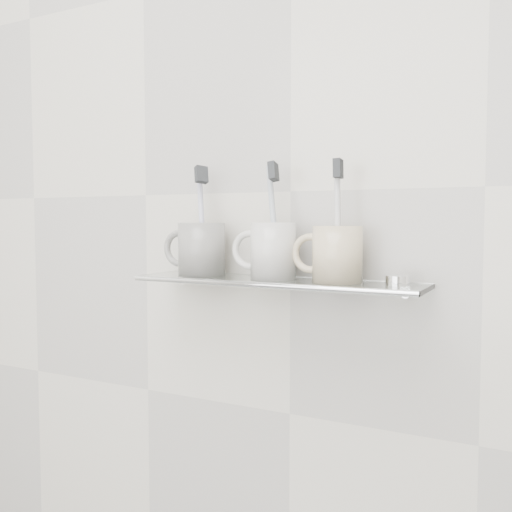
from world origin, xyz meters
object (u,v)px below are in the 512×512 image
Objects in this scene: mug_left at (202,249)px; mug_right at (337,254)px; shelf_glass at (275,282)px; mug_center at (273,251)px.

mug_left is 0.26m from mug_right.
shelf_glass is 5.24× the size of mug_center.
mug_center is at bearing -23.81° from mug_left.
mug_left and mug_center have the same top height.
shelf_glass is at bearing -61.57° from mug_center.
mug_right is at bearing 2.66° from shelf_glass.
shelf_glass is 5.54× the size of mug_right.
mug_center is at bearing -168.75° from mug_right.
mug_left is 1.05× the size of mug_right.
mug_center is at bearing 140.70° from shelf_glass.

